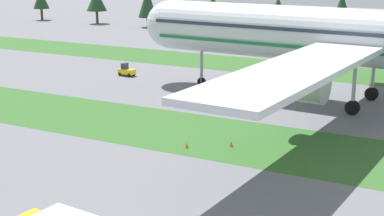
{
  "coord_description": "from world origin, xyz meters",
  "views": [
    {
      "loc": [
        29.82,
        -14.34,
        18.05
      ],
      "look_at": [
        4.83,
        32.76,
        4.0
      ],
      "focal_mm": 54.06,
      "sensor_mm": 36.0,
      "label": 1
    }
  ],
  "objects_px": {
    "airliner": "(347,37)",
    "taxiway_marker_1": "(231,144)",
    "taxiway_marker_0": "(187,145)",
    "pushback_tractor": "(126,71)"
  },
  "relations": [
    {
      "from": "airliner",
      "to": "taxiway_marker_1",
      "type": "xyz_separation_m",
      "value": [
        -5.47,
        -21.78,
        -8.25
      ]
    },
    {
      "from": "airliner",
      "to": "taxiway_marker_0",
      "type": "xyz_separation_m",
      "value": [
        -9.16,
        -24.11,
        -8.27
      ]
    },
    {
      "from": "pushback_tractor",
      "to": "taxiway_marker_1",
      "type": "distance_m",
      "value": 37.38
    },
    {
      "from": "airliner",
      "to": "taxiway_marker_1",
      "type": "relative_size",
      "value": 126.72
    },
    {
      "from": "airliner",
      "to": "taxiway_marker_0",
      "type": "distance_m",
      "value": 27.09
    },
    {
      "from": "taxiway_marker_0",
      "to": "taxiway_marker_1",
      "type": "height_order",
      "value": "taxiway_marker_1"
    },
    {
      "from": "taxiway_marker_0",
      "to": "taxiway_marker_1",
      "type": "distance_m",
      "value": 4.36
    },
    {
      "from": "airliner",
      "to": "taxiway_marker_1",
      "type": "height_order",
      "value": "airliner"
    },
    {
      "from": "airliner",
      "to": "pushback_tractor",
      "type": "xyz_separation_m",
      "value": [
        -34.11,
        2.24,
        -7.72
      ]
    },
    {
      "from": "pushback_tractor",
      "to": "taxiway_marker_0",
      "type": "xyz_separation_m",
      "value": [
        24.95,
        -26.35,
        -0.55
      ]
    }
  ]
}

